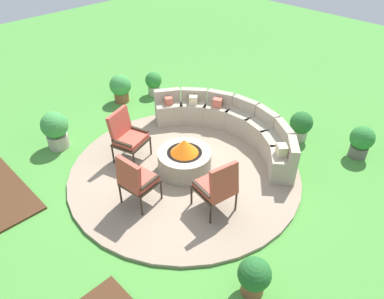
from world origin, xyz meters
TOP-DOWN VIEW (x-y plane):
  - ground_plane at (0.00, 0.00)m, footprint 24.00×24.00m
  - patio_circle at (0.00, 0.00)m, footprint 4.46×4.46m
  - fire_pit at (0.00, 0.00)m, footprint 1.02×1.02m
  - curved_stone_bench at (-0.10, 1.50)m, footprint 3.66×1.46m
  - lounge_chair_front_left at (-1.10, -0.51)m, footprint 0.72×0.75m
  - lounge_chair_front_right at (0.09, -1.20)m, footprint 0.61×0.61m
  - lounge_chair_back_left at (1.16, -0.36)m, footprint 0.71×0.66m
  - potted_plant_0 at (0.93, 2.60)m, footprint 0.49×0.49m
  - potted_plant_1 at (-3.24, 0.86)m, footprint 0.54×0.54m
  - potted_plant_2 at (2.12, 2.93)m, footprint 0.49×0.49m
  - potted_plant_3 at (-2.94, 1.69)m, footprint 0.43×0.43m
  - potted_plant_4 at (2.52, -1.13)m, footprint 0.46×0.46m
  - potted_plant_5 at (-2.53, -1.30)m, footprint 0.56×0.56m

SIDE VIEW (x-z plane):
  - ground_plane at x=0.00m, z-range 0.00..0.00m
  - patio_circle at x=0.00m, z-range 0.00..0.06m
  - fire_pit at x=0.00m, z-range -0.02..0.69m
  - potted_plant_4 at x=2.52m, z-range 0.03..0.65m
  - potted_plant_3 at x=-2.94m, z-range 0.03..0.67m
  - potted_plant_0 at x=0.93m, z-range 0.03..0.70m
  - potted_plant_2 at x=2.12m, z-range 0.03..0.72m
  - curved_stone_bench at x=-0.10m, z-range -0.01..0.75m
  - potted_plant_1 at x=-3.24m, z-range 0.04..0.76m
  - potted_plant_5 at x=-2.53m, z-range 0.04..0.86m
  - lounge_chair_back_left at x=1.16m, z-range 0.09..1.12m
  - lounge_chair_front_right at x=0.09m, z-range 0.09..1.12m
  - lounge_chair_front_left at x=-1.10m, z-range 0.09..1.12m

